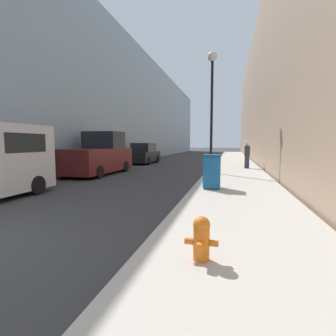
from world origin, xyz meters
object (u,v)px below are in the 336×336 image
at_px(trash_bin, 212,171).
at_px(lamppost, 212,91).
at_px(fire_hydrant, 201,237).
at_px(parked_sedan_near, 144,154).
at_px(pedestrian_on_sidewalk, 247,155).
at_px(pickup_truck, 98,156).

bearing_deg(trash_bin, lamppost, 94.67).
bearing_deg(fire_hydrant, parked_sedan_near, 111.08).
relative_size(lamppost, pedestrian_on_sidewalk, 3.84).
bearing_deg(fire_hydrant, pedestrian_on_sidewalk, 84.33).
bearing_deg(pedestrian_on_sidewalk, parked_sedan_near, 154.84).
distance_m(fire_hydrant, pedestrian_on_sidewalk, 14.11).
relative_size(trash_bin, parked_sedan_near, 0.27).
distance_m(trash_bin, pedestrian_on_sidewalk, 8.30).
height_order(lamppost, parked_sedan_near, lamppost).
height_order(fire_hydrant, pedestrian_on_sidewalk, pedestrian_on_sidewalk).
distance_m(pickup_truck, parked_sedan_near, 7.98).
bearing_deg(parked_sedan_near, pickup_truck, -90.13).
bearing_deg(pickup_truck, parked_sedan_near, 89.87).
relative_size(fire_hydrant, parked_sedan_near, 0.14).
bearing_deg(pedestrian_on_sidewalk, fire_hydrant, -95.67).
relative_size(pickup_truck, pedestrian_on_sidewalk, 3.20).
xyz_separation_m(fire_hydrant, pedestrian_on_sidewalk, (1.39, 14.03, 0.51)).
distance_m(trash_bin, pickup_truck, 7.80).
xyz_separation_m(lamppost, pedestrian_on_sidewalk, (2.06, 3.21, -3.55)).
xyz_separation_m(pickup_truck, parked_sedan_near, (0.02, 7.98, -0.20)).
bearing_deg(lamppost, trash_bin, -85.33).
relative_size(fire_hydrant, trash_bin, 0.51).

